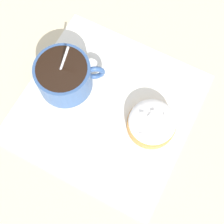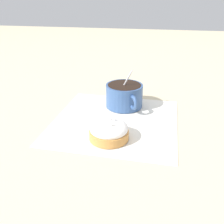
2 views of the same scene
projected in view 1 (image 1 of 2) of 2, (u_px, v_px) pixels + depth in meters
ground_plane at (107, 107)px, 0.55m from camera, size 3.00×3.00×0.00m
paper_napkin at (107, 107)px, 0.55m from camera, size 0.30×0.30×0.00m
coffee_cup at (64, 76)px, 0.53m from camera, size 0.11×0.10×0.10m
frosted_pastry at (152, 121)px, 0.52m from camera, size 0.08×0.08×0.04m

